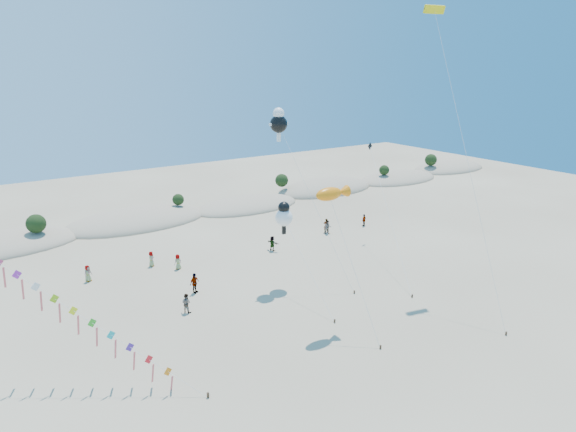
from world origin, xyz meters
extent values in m
plane|color=gray|center=(0.00, 0.00, 0.00)|extent=(160.00, 160.00, 0.00)
ellipsoid|color=tan|center=(0.00, 45.30, 0.00)|extent=(19.00, 10.45, 3.40)
ellipsoid|color=#183814|center=(0.00, 45.30, 0.94)|extent=(15.20, 6.84, 0.76)
ellipsoid|color=tan|center=(16.00, 43.90, 0.00)|extent=(16.40, 9.02, 2.80)
ellipsoid|color=#183814|center=(16.00, 43.90, 0.77)|extent=(13.12, 5.90, 0.66)
ellipsoid|color=tan|center=(32.00, 45.70, 0.00)|extent=(18.00, 9.90, 3.80)
ellipsoid|color=#183814|center=(32.00, 45.70, 1.04)|extent=(14.40, 6.48, 0.72)
ellipsoid|color=tan|center=(48.00, 44.50, 0.00)|extent=(16.80, 9.24, 3.00)
ellipsoid|color=#183814|center=(48.00, 44.50, 0.83)|extent=(13.44, 6.05, 0.67)
ellipsoid|color=tan|center=(64.00, 45.90, 0.00)|extent=(17.60, 9.68, 3.20)
ellipsoid|color=#183814|center=(64.00, 45.90, 0.88)|extent=(14.08, 6.34, 0.70)
sphere|color=black|center=(-12.00, 43.40, 2.48)|extent=(2.20, 2.20, 2.20)
sphere|color=black|center=(6.00, 45.40, 2.24)|extent=(1.60, 1.60, 1.60)
sphere|color=black|center=(24.00, 46.80, 2.44)|extent=(2.10, 2.10, 2.10)
sphere|color=black|center=(44.00, 44.10, 2.32)|extent=(1.80, 1.80, 1.80)
sphere|color=black|center=(58.00, 45.60, 2.52)|extent=(2.30, 2.30, 2.30)
cube|color=#3F2D1E|center=(-6.93, 7.08, 0.17)|extent=(0.12, 0.12, 0.35)
cube|color=orange|center=(-8.76, 8.92, 1.51)|extent=(1.24, 0.48, 1.30)
cube|color=#DC5C65|center=(-8.58, 8.97, 0.41)|extent=(0.19, 0.45, 1.55)
cube|color=red|center=(-9.62, 9.79, 2.22)|extent=(1.24, 0.48, 1.30)
cube|color=#DC5C65|center=(-9.44, 9.84, 1.12)|extent=(0.19, 0.45, 1.55)
cube|color=#4E29A5|center=(-10.49, 10.67, 2.94)|extent=(1.24, 0.48, 1.30)
cube|color=#DC5C65|center=(-10.31, 10.72, 1.84)|extent=(0.19, 0.45, 1.55)
cube|color=#18BAB9|center=(-11.35, 11.54, 3.65)|extent=(1.24, 0.48, 1.30)
cube|color=#DC5C65|center=(-11.17, 11.59, 2.55)|extent=(0.19, 0.45, 1.55)
cube|color=green|center=(-12.22, 12.41, 4.37)|extent=(1.24, 0.48, 1.30)
cube|color=#DC5C65|center=(-12.04, 12.46, 3.27)|extent=(0.19, 0.45, 1.55)
cube|color=#FDFF1A|center=(-13.08, 13.28, 5.08)|extent=(1.24, 0.48, 1.30)
cube|color=#DC5C65|center=(-12.90, 13.33, 3.98)|extent=(0.19, 0.45, 1.55)
cube|color=#93CC18|center=(-13.95, 14.16, 5.79)|extent=(1.24, 0.48, 1.30)
cube|color=#DC5C65|center=(-13.77, 14.21, 4.69)|extent=(0.19, 0.45, 1.55)
cube|color=white|center=(-14.81, 15.03, 6.51)|extent=(1.24, 0.48, 1.30)
cube|color=#DC5C65|center=(-14.63, 15.08, 5.41)|extent=(0.19, 0.45, 1.55)
cube|color=purple|center=(-15.67, 15.90, 7.22)|extent=(1.24, 0.48, 1.30)
cube|color=#DC5C65|center=(-15.49, 15.95, 6.12)|extent=(0.19, 0.45, 1.55)
cube|color=#DC5C65|center=(-16.36, 16.82, 6.84)|extent=(0.19, 0.45, 1.55)
cube|color=#3F2D1E|center=(5.91, 5.15, 0.15)|extent=(0.10, 0.10, 0.30)
cylinder|color=silver|center=(5.60, 8.03, 5.29)|extent=(0.64, 5.79, 10.58)
ellipsoid|color=orange|center=(5.30, 10.91, 10.57)|extent=(2.35, 1.03, 1.03)
cone|color=orange|center=(6.62, 10.91, 10.57)|extent=(0.94, 0.94, 0.94)
cube|color=#3F2D1E|center=(5.49, 9.98, 0.15)|extent=(0.10, 0.10, 0.30)
cylinder|color=silver|center=(5.88, 14.35, 3.26)|extent=(0.80, 8.74, 6.54)
sphere|color=white|center=(6.26, 18.71, 6.52)|extent=(1.62, 1.62, 1.62)
sphere|color=black|center=(6.26, 18.71, 7.49)|extent=(1.08, 1.08, 1.08)
cube|color=black|center=(6.26, 18.71, 5.30)|extent=(0.35, 0.18, 0.80)
cube|color=#3F2D1E|center=(10.29, 13.12, 0.15)|extent=(0.10, 0.10, 0.30)
cylinder|color=silver|center=(8.64, 16.89, 7.41)|extent=(3.33, 7.58, 14.84)
sphere|color=black|center=(6.98, 20.67, 14.83)|extent=(1.61, 1.61, 1.61)
sphere|color=white|center=(6.98, 20.67, 15.79)|extent=(1.05, 1.05, 1.05)
cube|color=white|center=(6.98, 20.67, 13.62)|extent=(0.35, 0.18, 0.80)
cube|color=white|center=(6.28, 20.67, 14.83)|extent=(0.60, 0.15, 0.25)
cube|color=white|center=(7.68, 20.67, 14.83)|extent=(0.60, 0.15, 0.25)
cube|color=#3F2D1E|center=(15.33, 1.20, 0.15)|extent=(0.10, 0.10, 0.30)
cylinder|color=silver|center=(17.19, 7.66, 12.31)|extent=(3.75, 12.95, 24.64)
cube|color=yellow|center=(19.05, 14.12, 24.63)|extent=(2.11, 0.86, 0.74)
cube|color=black|center=(19.05, 14.14, 24.63)|extent=(2.04, 0.53, 0.19)
cube|color=#3F2D1E|center=(14.11, 9.66, 0.15)|extent=(0.10, 0.10, 0.30)
cylinder|color=silver|center=(18.25, 17.31, 5.47)|extent=(8.32, 15.33, 10.96)
cube|color=black|center=(22.40, 24.96, 10.94)|extent=(0.86, 0.26, 0.89)
imported|color=slate|center=(-3.83, 18.23, 0.84)|extent=(0.99, 1.04, 1.68)
imported|color=slate|center=(-1.07, 27.35, 0.79)|extent=(0.87, 0.68, 1.58)
imported|color=slate|center=(-1.80, 21.30, 0.96)|extent=(1.21, 0.91, 1.91)
imported|color=slate|center=(9.70, 26.45, 0.86)|extent=(0.96, 1.68, 1.73)
imported|color=slate|center=(18.63, 28.13, 0.90)|extent=(0.78, 0.71, 1.80)
imported|color=slate|center=(-9.40, 29.29, 0.82)|extent=(0.95, 0.82, 1.63)
imported|color=slate|center=(24.37, 27.50, 0.78)|extent=(0.99, 0.67, 1.57)
imported|color=slate|center=(18.47, 27.58, 0.86)|extent=(1.05, 1.00, 1.72)
imported|color=slate|center=(-3.10, 29.61, 0.80)|extent=(0.51, 0.78, 1.60)
camera|label=1|loc=(-16.72, -16.86, 19.70)|focal=30.00mm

